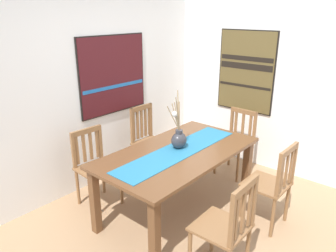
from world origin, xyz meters
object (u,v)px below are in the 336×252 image
at_px(chair_4, 95,165).
at_px(chair_1, 148,139).
at_px(dining_table, 178,160).
at_px(chair_3, 237,141).
at_px(chair_0, 226,227).
at_px(chair_2, 271,184).
at_px(painting_on_back_wall, 113,75).
at_px(painting_on_side_wall, 246,71).
at_px(centerpiece_vase, 179,138).

bearing_deg(chair_4, chair_1, 3.38).
height_order(dining_table, chair_3, chair_3).
height_order(chair_0, chair_3, chair_0).
relative_size(dining_table, chair_2, 1.94).
relative_size(chair_3, painting_on_back_wall, 0.84).
distance_m(chair_1, chair_2, 1.78).
bearing_deg(chair_2, chair_0, -178.68).
bearing_deg(painting_on_back_wall, painting_on_side_wall, -36.24).
distance_m(dining_table, chair_4, 0.99).
height_order(dining_table, chair_1, chair_1).
distance_m(chair_1, chair_4, 0.95).
height_order(chair_1, chair_3, chair_1).
bearing_deg(chair_2, painting_on_back_wall, 96.44).
xyz_separation_m(chair_2, painting_on_back_wall, (-0.24, 2.13, 0.90)).
distance_m(centerpiece_vase, chair_2, 1.07).
xyz_separation_m(dining_table, chair_4, (-0.47, 0.85, -0.17)).
bearing_deg(chair_0, chair_4, 90.09).
relative_size(dining_table, chair_1, 1.88).
relative_size(chair_0, painting_on_back_wall, 0.89).
relative_size(centerpiece_vase, painting_on_side_wall, 0.55).
relative_size(dining_table, painting_on_side_wall, 1.58).
distance_m(chair_3, painting_on_side_wall, 1.00).
relative_size(chair_0, chair_3, 1.05).
bearing_deg(chair_3, chair_0, -153.09).
bearing_deg(chair_3, painting_on_side_wall, 20.67).
height_order(chair_1, chair_2, chair_1).
xyz_separation_m(centerpiece_vase, chair_4, (-0.53, 0.81, -0.39)).
xyz_separation_m(chair_1, painting_on_side_wall, (1.24, -0.75, 0.85)).
height_order(dining_table, painting_on_back_wall, painting_on_back_wall).
bearing_deg(chair_4, centerpiece_vase, -56.45).
relative_size(centerpiece_vase, chair_3, 0.70).
relative_size(chair_1, painting_on_back_wall, 0.90).
bearing_deg(chair_1, chair_2, -90.73).
xyz_separation_m(chair_0, painting_on_back_wall, (0.68, 2.15, 0.90)).
relative_size(chair_0, chair_2, 1.01).
bearing_deg(chair_3, dining_table, 179.71).
bearing_deg(chair_0, chair_1, 62.33).
relative_size(centerpiece_vase, chair_2, 0.67).
relative_size(chair_2, painting_on_back_wall, 0.88).
xyz_separation_m(dining_table, chair_3, (1.28, -0.01, -0.17)).
xyz_separation_m(centerpiece_vase, chair_3, (1.22, -0.05, -0.40)).
distance_m(centerpiece_vase, chair_1, 1.02).
distance_m(dining_table, chair_0, 1.02).
bearing_deg(chair_3, chair_4, 153.97).
height_order(chair_4, painting_on_side_wall, painting_on_side_wall).
distance_m(chair_0, chair_3, 1.96).
bearing_deg(chair_1, painting_on_back_wall, 126.65).
relative_size(chair_0, chair_1, 0.98).
relative_size(chair_1, chair_3, 1.07).
distance_m(centerpiece_vase, painting_on_back_wall, 1.33).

